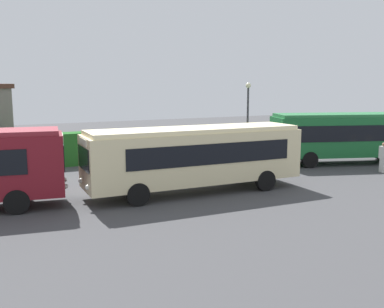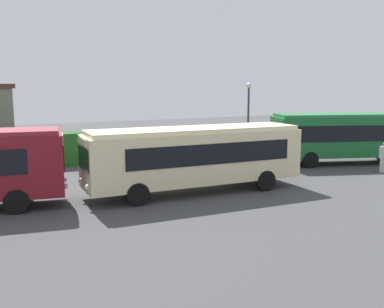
{
  "view_description": "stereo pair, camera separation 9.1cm",
  "coord_description": "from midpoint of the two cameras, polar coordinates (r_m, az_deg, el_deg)",
  "views": [
    {
      "loc": [
        -8.37,
        -19.69,
        5.14
      ],
      "look_at": [
        1.52,
        0.02,
        1.61
      ],
      "focal_mm": 41.78,
      "sensor_mm": 36.0,
      "label": 1
    },
    {
      "loc": [
        -8.29,
        -19.73,
        5.14
      ],
      "look_at": [
        1.52,
        0.02,
        1.61
      ],
      "focal_mm": 41.78,
      "sensor_mm": 36.0,
      "label": 2
    }
  ],
  "objects": [
    {
      "name": "ground_plane",
      "position": [
        22.01,
        -3.41,
        -4.43
      ],
      "size": [
        77.41,
        77.41,
        0.0
      ],
      "primitive_type": "plane",
      "color": "#424244"
    },
    {
      "name": "bus_cream",
      "position": [
        20.92,
        0.45,
        -0.14
      ],
      "size": [
        10.51,
        2.86,
        3.08
      ],
      "rotation": [
        0.0,
        0.0,
        3.11
      ],
      "color": "beige",
      "rests_on": "ground_plane"
    },
    {
      "name": "bus_green",
      "position": [
        30.21,
        19.45,
        2.32
      ],
      "size": [
        9.9,
        5.39,
        3.21
      ],
      "rotation": [
        0.0,
        0.0,
        -0.32
      ],
      "color": "#19602D",
      "rests_on": "ground_plane"
    },
    {
      "name": "person_left",
      "position": [
        24.96,
        -1.7,
        -0.49
      ],
      "size": [
        0.42,
        0.51,
        1.86
      ],
      "rotation": [
        0.0,
        0.0,
        0.42
      ],
      "color": "silver",
      "rests_on": "ground_plane"
    },
    {
      "name": "person_center",
      "position": [
        28.02,
        23.36,
        -0.34
      ],
      "size": [
        0.29,
        0.47,
        1.74
      ],
      "rotation": [
        0.0,
        0.0,
        3.2
      ],
      "color": "silver",
      "rests_on": "ground_plane"
    },
    {
      "name": "hedge_row",
      "position": [
        29.76,
        -9.89,
        1.0
      ],
      "size": [
        50.71,
        1.32,
        2.04
      ],
      "primitive_type": "cube",
      "color": "#205E20",
      "rests_on": "ground_plane"
    },
    {
      "name": "lamppost",
      "position": [
        31.39,
        7.29,
        5.55
      ],
      "size": [
        0.36,
        0.36,
        5.14
      ],
      "color": "#38383D",
      "rests_on": "ground_plane"
    }
  ]
}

